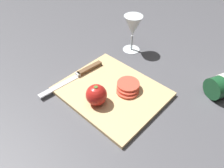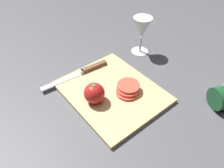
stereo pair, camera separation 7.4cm
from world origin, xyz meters
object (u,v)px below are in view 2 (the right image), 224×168
(knife, at_px, (88,69))
(wine_glass, at_px, (142,29))
(tomato_slice_stack_near, at_px, (128,89))
(whole_tomato, at_px, (94,93))

(knife, bearing_deg, wine_glass, -179.17)
(wine_glass, distance_m, tomato_slice_stack_near, 0.28)
(whole_tomato, relative_size, tomato_slice_stack_near, 0.78)
(wine_glass, xyz_separation_m, knife, (-0.02, -0.26, -0.09))
(knife, height_order, tomato_slice_stack_near, tomato_slice_stack_near)
(tomato_slice_stack_near, bearing_deg, wine_glass, 126.61)
(wine_glass, height_order, tomato_slice_stack_near, wine_glass)
(knife, bearing_deg, whole_tomato, 69.08)
(whole_tomato, bearing_deg, wine_glass, 110.55)
(knife, xyz_separation_m, tomato_slice_stack_near, (0.18, 0.04, 0.01))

